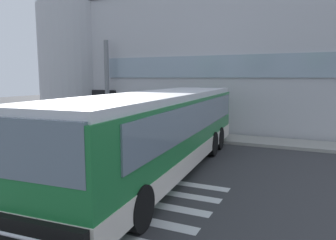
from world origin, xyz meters
TOP-DOWN VIEW (x-y plane):
  - ground_plane at (0.00, 0.00)m, footprint 80.00×90.00m
  - bay_paint_stripes at (2.00, -4.20)m, footprint 4.40×3.96m
  - terminal_building at (-0.68, 11.58)m, footprint 21.01×13.80m
  - boarding_curb at (0.00, 4.80)m, footprint 23.21×2.00m
  - entry_support_column at (-5.45, 5.40)m, footprint 0.28×0.28m
  - bus_main_foreground at (1.59, -1.53)m, footprint 3.38×12.53m
  - passenger_near_column at (-4.63, 4.62)m, footprint 0.51×0.51m
  - passenger_by_doorway at (-3.49, 5.08)m, footprint 0.53×0.37m
  - passenger_at_curb_edge at (-2.05, 4.30)m, footprint 0.54×0.37m

SIDE VIEW (x-z plane):
  - ground_plane at x=0.00m, z-range -0.02..0.00m
  - bay_paint_stripes at x=2.00m, z-range 0.00..0.01m
  - boarding_curb at x=0.00m, z-range 0.00..0.15m
  - passenger_by_doorway at x=-3.49m, z-range 0.24..1.92m
  - passenger_at_curb_edge at x=-2.05m, z-range 0.24..1.92m
  - passenger_near_column at x=-4.63m, z-range 0.28..1.95m
  - bus_main_foreground at x=1.59m, z-range -0.01..2.69m
  - entry_support_column at x=-5.45m, z-range 0.15..5.47m
  - terminal_building at x=-0.68m, z-range -0.01..8.35m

